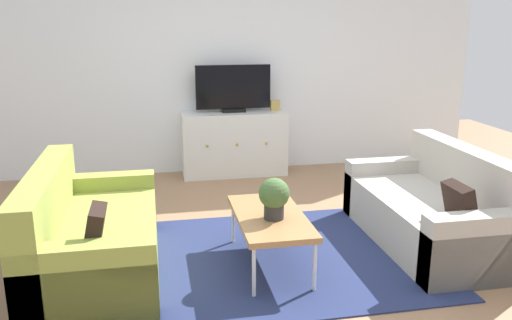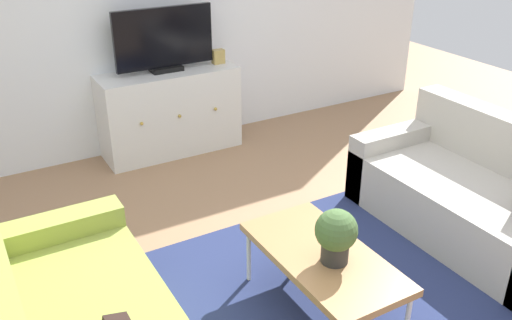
% 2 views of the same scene
% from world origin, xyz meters
% --- Properties ---
extents(ground_plane, '(10.00, 10.00, 0.00)m').
position_xyz_m(ground_plane, '(0.00, 0.00, 0.00)').
color(ground_plane, '#997251').
extents(wall_back, '(6.40, 0.12, 2.70)m').
position_xyz_m(wall_back, '(0.00, 2.55, 1.35)').
color(wall_back, white).
rests_on(wall_back, ground_plane).
extents(area_rug, '(2.50, 1.90, 0.01)m').
position_xyz_m(area_rug, '(0.00, -0.15, 0.01)').
color(area_rug, navy).
rests_on(area_rug, ground_plane).
extents(couch_right_side, '(0.88, 1.69, 0.80)m').
position_xyz_m(couch_right_side, '(1.44, -0.10, 0.27)').
color(couch_right_side, '#B2ADA3').
rests_on(couch_right_side, ground_plane).
extents(coffee_table, '(0.51, 1.01, 0.42)m').
position_xyz_m(coffee_table, '(-0.06, -0.26, 0.39)').
color(coffee_table, '#A37547').
rests_on(coffee_table, ground_plane).
extents(potted_plant, '(0.23, 0.23, 0.31)m').
position_xyz_m(potted_plant, '(-0.05, -0.34, 0.59)').
color(potted_plant, '#2D2D2D').
rests_on(potted_plant, coffee_table).
extents(tv_console, '(1.26, 0.47, 0.77)m').
position_xyz_m(tv_console, '(0.06, 2.27, 0.39)').
color(tv_console, silver).
rests_on(tv_console, ground_plane).
extents(flat_screen_tv, '(0.89, 0.16, 0.56)m').
position_xyz_m(flat_screen_tv, '(0.06, 2.29, 1.05)').
color(flat_screen_tv, black).
rests_on(flat_screen_tv, tv_console).
extents(mantel_clock, '(0.11, 0.07, 0.13)m').
position_xyz_m(mantel_clock, '(0.57, 2.27, 0.84)').
color(mantel_clock, tan).
rests_on(mantel_clock, tv_console).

